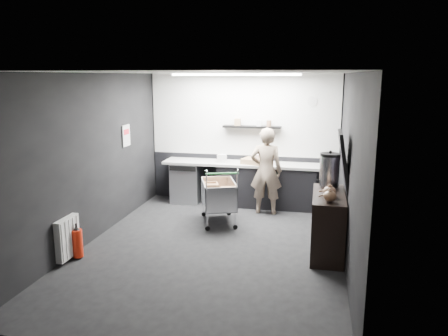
# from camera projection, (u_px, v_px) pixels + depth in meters

# --- Properties ---
(floor) EXTENTS (5.50, 5.50, 0.00)m
(floor) POSITION_uv_depth(u_px,v_px,m) (212.00, 248.00, 6.85)
(floor) COLOR black
(floor) RESTS_ON ground
(ceiling) EXTENTS (5.50, 5.50, 0.00)m
(ceiling) POSITION_uv_depth(u_px,v_px,m) (211.00, 72.00, 6.29)
(ceiling) COLOR white
(ceiling) RESTS_ON wall_back
(wall_back) EXTENTS (5.50, 0.00, 5.50)m
(wall_back) POSITION_uv_depth(u_px,v_px,m) (243.00, 139.00, 9.19)
(wall_back) COLOR black
(wall_back) RESTS_ON floor
(wall_front) EXTENTS (5.50, 0.00, 5.50)m
(wall_front) POSITION_uv_depth(u_px,v_px,m) (138.00, 223.00, 3.94)
(wall_front) COLOR black
(wall_front) RESTS_ON floor
(wall_left) EXTENTS (0.00, 5.50, 5.50)m
(wall_left) POSITION_uv_depth(u_px,v_px,m) (91.00, 159.00, 6.99)
(wall_left) COLOR black
(wall_left) RESTS_ON floor
(wall_right) EXTENTS (0.00, 5.50, 5.50)m
(wall_right) POSITION_uv_depth(u_px,v_px,m) (349.00, 170.00, 6.15)
(wall_right) COLOR black
(wall_right) RESTS_ON floor
(kitchen_wall_panel) EXTENTS (3.95, 0.02, 1.70)m
(kitchen_wall_panel) POSITION_uv_depth(u_px,v_px,m) (243.00, 115.00, 9.07)
(kitchen_wall_panel) COLOR silver
(kitchen_wall_panel) RESTS_ON wall_back
(dado_panel) EXTENTS (3.95, 0.02, 1.00)m
(dado_panel) POSITION_uv_depth(u_px,v_px,m) (243.00, 178.00, 9.35)
(dado_panel) COLOR black
(dado_panel) RESTS_ON wall_back
(floating_shelf) EXTENTS (1.20, 0.22, 0.04)m
(floating_shelf) POSITION_uv_depth(u_px,v_px,m) (252.00, 127.00, 8.97)
(floating_shelf) COLOR black
(floating_shelf) RESTS_ON wall_back
(wall_clock) EXTENTS (0.20, 0.03, 0.20)m
(wall_clock) POSITION_uv_depth(u_px,v_px,m) (312.00, 101.00, 8.71)
(wall_clock) COLOR silver
(wall_clock) RESTS_ON wall_back
(poster) EXTENTS (0.02, 0.30, 0.40)m
(poster) POSITION_uv_depth(u_px,v_px,m) (126.00, 136.00, 8.18)
(poster) COLOR silver
(poster) RESTS_ON wall_left
(poster_red_band) EXTENTS (0.02, 0.22, 0.10)m
(poster_red_band) POSITION_uv_depth(u_px,v_px,m) (126.00, 132.00, 8.17)
(poster_red_band) COLOR red
(poster_red_band) RESTS_ON poster
(radiator) EXTENTS (0.10, 0.50, 0.60)m
(radiator) POSITION_uv_depth(u_px,v_px,m) (67.00, 238.00, 6.32)
(radiator) COLOR silver
(radiator) RESTS_ON wall_left
(ceiling_strip) EXTENTS (2.40, 0.20, 0.04)m
(ceiling_strip) POSITION_uv_depth(u_px,v_px,m) (235.00, 75.00, 8.06)
(ceiling_strip) COLOR white
(ceiling_strip) RESTS_ON ceiling
(prep_counter) EXTENTS (3.20, 0.61, 0.90)m
(prep_counter) POSITION_uv_depth(u_px,v_px,m) (246.00, 184.00, 9.04)
(prep_counter) COLOR black
(prep_counter) RESTS_ON floor
(person) EXTENTS (0.63, 0.43, 1.69)m
(person) POSITION_uv_depth(u_px,v_px,m) (266.00, 171.00, 8.43)
(person) COLOR #C0AF98
(person) RESTS_ON floor
(shopping_cart) EXTENTS (0.87, 1.14, 1.05)m
(shopping_cart) POSITION_uv_depth(u_px,v_px,m) (218.00, 196.00, 7.94)
(shopping_cart) COLOR silver
(shopping_cart) RESTS_ON floor
(sideboard) EXTENTS (0.53, 1.25, 1.87)m
(sideboard) POSITION_uv_depth(u_px,v_px,m) (329.00, 215.00, 6.57)
(sideboard) COLOR black
(sideboard) RESTS_ON floor
(fire_extinguisher) EXTENTS (0.16, 0.16, 0.52)m
(fire_extinguisher) POSITION_uv_depth(u_px,v_px,m) (77.00, 242.00, 6.42)
(fire_extinguisher) COLOR red
(fire_extinguisher) RESTS_ON floor
(cardboard_box) EXTENTS (0.61, 0.52, 0.10)m
(cardboard_box) POSITION_uv_depth(u_px,v_px,m) (256.00, 161.00, 8.85)
(cardboard_box) COLOR #8E704C
(cardboard_box) RESTS_ON prep_counter
(pink_tub) EXTENTS (0.18, 0.18, 0.18)m
(pink_tub) POSITION_uv_depth(u_px,v_px,m) (255.00, 159.00, 8.89)
(pink_tub) COLOR beige
(pink_tub) RESTS_ON prep_counter
(white_container) EXTENTS (0.19, 0.15, 0.16)m
(white_container) POSITION_uv_depth(u_px,v_px,m) (222.00, 158.00, 8.99)
(white_container) COLOR silver
(white_container) RESTS_ON prep_counter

